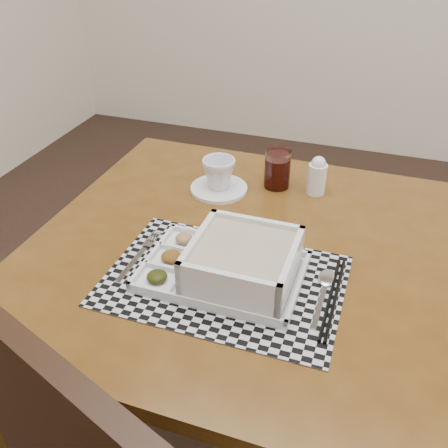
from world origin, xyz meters
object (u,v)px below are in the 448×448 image
(creamer_bottle, at_px, (317,176))
(cup, at_px, (219,173))
(juice_glass, at_px, (277,170))
(serving_tray, at_px, (237,266))
(dining_table, at_px, (237,268))

(creamer_bottle, bearing_deg, cup, -164.26)
(cup, bearing_deg, creamer_bottle, 21.47)
(juice_glass, height_order, creamer_bottle, same)
(serving_tray, xyz_separation_m, cup, (-0.16, 0.34, 0.01))
(dining_table, bearing_deg, creamer_bottle, 66.33)
(serving_tray, height_order, juice_glass, juice_glass)
(creamer_bottle, bearing_deg, juice_glass, 179.10)
(serving_tray, bearing_deg, cup, 114.77)
(creamer_bottle, bearing_deg, serving_tray, -102.03)
(dining_table, bearing_deg, juice_glass, 86.21)
(dining_table, bearing_deg, serving_tray, -73.60)
(dining_table, relative_size, serving_tray, 2.85)
(dining_table, relative_size, creamer_bottle, 8.80)
(cup, distance_m, creamer_bottle, 0.25)
(dining_table, xyz_separation_m, juice_glass, (0.02, 0.28, 0.12))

